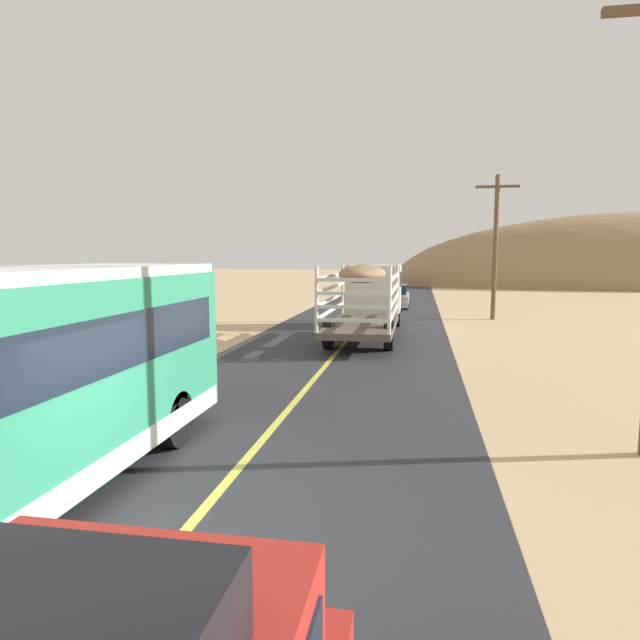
% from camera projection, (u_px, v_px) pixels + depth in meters
% --- Properties ---
extents(ground_plane, '(240.00, 240.00, 0.00)m').
position_uv_depth(ground_plane, '(191.00, 526.00, 6.97)').
color(ground_plane, tan).
extents(road_surface, '(8.00, 120.00, 0.02)m').
position_uv_depth(road_surface, '(191.00, 525.00, 6.97)').
color(road_surface, '#2D2D33').
rests_on(road_surface, ground).
extents(road_centre_line, '(0.16, 117.60, 0.00)m').
position_uv_depth(road_centre_line, '(191.00, 524.00, 6.96)').
color(road_centre_line, '#D8CC4C').
rests_on(road_centre_line, road_surface).
extents(livestock_truck, '(2.53, 9.70, 3.02)m').
position_uv_depth(livestock_truck, '(370.00, 292.00, 24.09)').
color(livestock_truck, silver).
rests_on(livestock_truck, road_surface).
extents(car_far, '(1.80, 4.40, 1.46)m').
position_uv_depth(car_far, '(395.00, 297.00, 35.70)').
color(car_far, silver).
rests_on(car_far, road_surface).
extents(power_pole_mid, '(2.20, 0.24, 7.50)m').
position_uv_depth(power_pole_mid, '(495.00, 243.00, 28.72)').
color(power_pole_mid, brown).
rests_on(power_pole_mid, ground).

